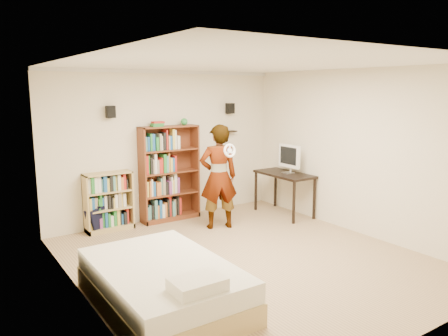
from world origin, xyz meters
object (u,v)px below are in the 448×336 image
at_px(tall_bookshelf, 170,173).
at_px(person, 219,177).
at_px(daybed, 163,279).
at_px(computer_desk, 284,194).
at_px(low_bookshelf, 109,202).

distance_m(tall_bookshelf, person, 1.02).
relative_size(tall_bookshelf, daybed, 0.85).
height_order(tall_bookshelf, computer_desk, tall_bookshelf).
height_order(computer_desk, daybed, computer_desk).
relative_size(daybed, person, 1.13).
height_order(low_bookshelf, person, person).
bearing_deg(low_bookshelf, computer_desk, -16.51).
height_order(tall_bookshelf, person, person).
bearing_deg(person, computer_desk, -162.43).
bearing_deg(tall_bookshelf, daybed, -118.30).
bearing_deg(daybed, tall_bookshelf, 61.70).
relative_size(tall_bookshelf, low_bookshelf, 1.73).
relative_size(computer_desk, daybed, 0.58).
distance_m(daybed, person, 2.89).
xyz_separation_m(computer_desk, person, (-1.48, 0.02, 0.49)).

